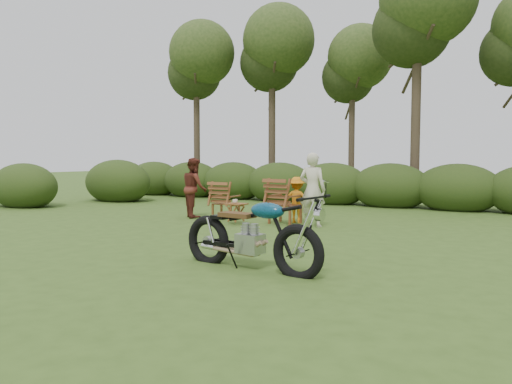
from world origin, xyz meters
The scene contains 10 objects.
ground centered at (0.00, 0.00, 0.00)m, with size 80.00×80.00×0.00m, color #344F1A.
tree_line centered at (0.50, 9.74, 3.81)m, with size 22.52×11.62×8.14m.
motorcycle centered at (0.82, -0.79, 0.00)m, with size 2.23×0.85×1.27m, color #0B6491, non-canonical shape.
lawn_chair_right centered at (-0.99, 3.71, 0.00)m, with size 0.73×0.73×1.07m, color brown, non-canonical shape.
lawn_chair_left centered at (-2.65, 3.65, 0.00)m, with size 0.66×0.66×0.96m, color brown, non-canonical shape.
side_table centered at (-1.92, 3.00, 0.25)m, with size 0.48×0.41×0.50m, color brown, non-canonical shape.
cup centered at (-1.93, 2.97, 0.55)m, with size 0.12×0.12×0.10m, color beige.
adult_a centered at (-0.23, 3.58, 0.00)m, with size 0.61×0.40×1.69m, color beige.
adult_b centered at (-3.60, 3.57, 0.00)m, with size 0.76×0.59×1.56m, color #5B241A.
child centered at (-0.81, 3.96, 0.00)m, with size 0.71×0.41×1.11m, color orange.
Camera 1 is at (4.50, -6.73, 1.59)m, focal length 35.00 mm.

